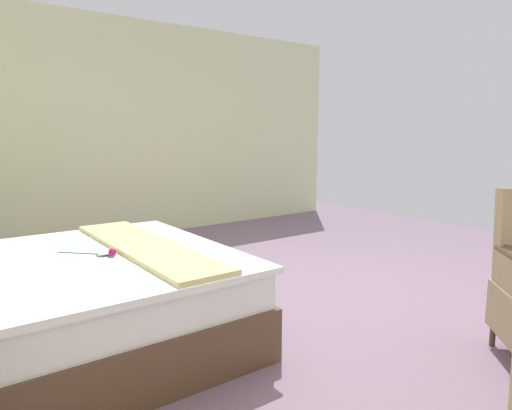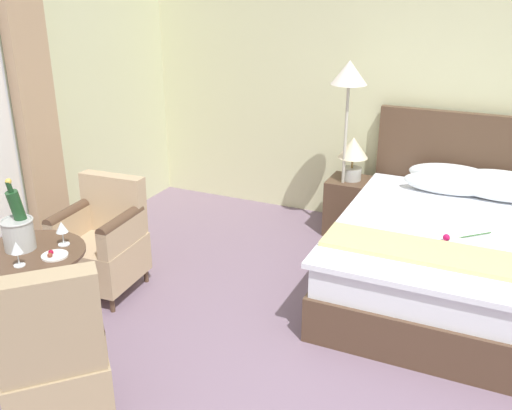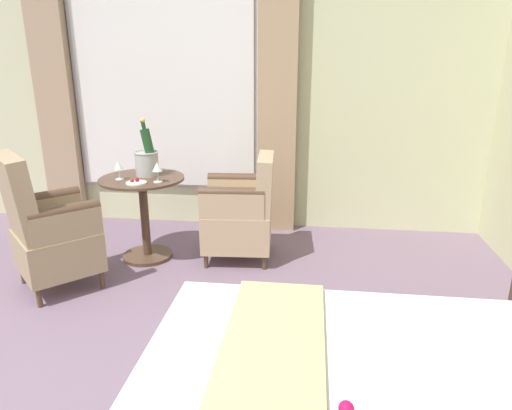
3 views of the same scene
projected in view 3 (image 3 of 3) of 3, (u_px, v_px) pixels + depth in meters
The scene contains 8 objects.
wall_window_side at pixel (167, 83), 4.43m from camera, with size 0.27×6.25×2.80m.
side_table_round at pixel (144, 209), 3.79m from camera, with size 0.69×0.69×0.70m.
champagne_bucket at pixel (147, 159), 3.74m from camera, with size 0.20×0.20×0.47m.
wine_glass_near_bucket at pixel (118, 166), 3.61m from camera, with size 0.07×0.07×0.16m.
wine_glass_near_edge at pixel (157, 168), 3.53m from camera, with size 0.08×0.08×0.16m.
snack_plate at pixel (136, 182), 3.53m from camera, with size 0.16×0.16×0.04m.
armchair_by_window at pixel (242, 213), 3.81m from camera, with size 0.59×0.61×0.88m.
armchair_facing_bed at pixel (48, 231), 3.26m from camera, with size 0.76×0.76×1.02m.
Camera 3 is at (1.25, 1.43, 1.62)m, focal length 32.00 mm.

